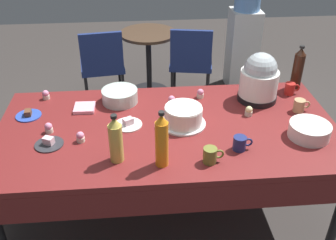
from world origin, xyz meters
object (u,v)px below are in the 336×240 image
at_px(glass_salad_bowl, 120,96).
at_px(water_cooler, 244,38).
at_px(soda_bottle_cola, 298,69).
at_px(dessert_plate_white, 128,124).
at_px(ceramic_snack_bowl, 309,131).
at_px(maroon_chair_right, 191,59).
at_px(cupcake_rose, 80,137).
at_px(coffee_mug_tan, 300,106).
at_px(potluck_table, 168,134).
at_px(round_cafe_table, 149,52).
at_px(dessert_plate_cobalt, 28,115).
at_px(cupcake_lemon, 49,128).
at_px(soda_bottle_orange_juice, 162,141).
at_px(maroon_chair_left, 102,62).
at_px(soda_bottle_ginger_ale, 116,140).
at_px(cupcake_mint, 172,100).
at_px(dessert_plate_charcoal, 49,143).
at_px(coffee_mug_red, 290,89).
at_px(cupcake_berry, 200,94).
at_px(cupcake_cocoa, 249,111).
at_px(cupcake_vanilla, 46,95).
at_px(coffee_mug_navy, 240,143).
at_px(frosted_layer_cake, 183,116).
at_px(coffee_mug_olive, 211,155).
at_px(slow_cooker, 259,79).

distance_m(glass_salad_bowl, water_cooler, 2.11).
bearing_deg(soda_bottle_cola, dessert_plate_white, -161.53).
xyz_separation_m(ceramic_snack_bowl, maroon_chair_right, (-0.47, 1.85, -0.30)).
distance_m(cupcake_rose, coffee_mug_tan, 1.48).
xyz_separation_m(potluck_table, round_cafe_table, (-0.05, 1.88, -0.19)).
height_order(dessert_plate_cobalt, maroon_chair_right, maroon_chair_right).
height_order(glass_salad_bowl, ceramic_snack_bowl, glass_salad_bowl).
xyz_separation_m(potluck_table, cupcake_lemon, (-0.75, 0.00, 0.09)).
xyz_separation_m(soda_bottle_orange_juice, maroon_chair_left, (-0.47, 2.04, -0.42)).
xyz_separation_m(potluck_table, soda_bottle_ginger_ale, (-0.32, -0.32, 0.20)).
xyz_separation_m(cupcake_mint, soda_bottle_orange_juice, (-0.12, -0.66, 0.13)).
distance_m(dessert_plate_charcoal, coffee_mug_tan, 1.66).
bearing_deg(soda_bottle_orange_juice, coffee_mug_red, 36.46).
bearing_deg(cupcake_rose, potluck_table, 12.25).
relative_size(coffee_mug_tan, coffee_mug_red, 1.04).
relative_size(dessert_plate_charcoal, round_cafe_table, 0.24).
bearing_deg(cupcake_berry, glass_salad_bowl, -178.66).
height_order(potluck_table, maroon_chair_left, maroon_chair_left).
xyz_separation_m(soda_bottle_cola, coffee_mug_red, (-0.08, -0.10, -0.11)).
distance_m(cupcake_mint, cupcake_cocoa, 0.54).
bearing_deg(potluck_table, soda_bottle_orange_juice, -100.00).
distance_m(cupcake_vanilla, coffee_mug_navy, 1.45).
height_order(frosted_layer_cake, round_cafe_table, frosted_layer_cake).
bearing_deg(cupcake_lemon, soda_bottle_orange_juice, -29.19).
bearing_deg(glass_salad_bowl, round_cafe_table, 80.20).
relative_size(dessert_plate_white, cupcake_lemon, 2.68).
bearing_deg(coffee_mug_tan, cupcake_lemon, -176.15).
relative_size(soda_bottle_orange_juice, coffee_mug_navy, 2.92).
distance_m(cupcake_cocoa, cupcake_lemon, 1.31).
height_order(cupcake_vanilla, maroon_chair_left, maroon_chair_left).
bearing_deg(dessert_plate_charcoal, cupcake_cocoa, 10.21).
bearing_deg(coffee_mug_olive, cupcake_rose, 160.50).
bearing_deg(dessert_plate_white, potluck_table, -8.55).
xyz_separation_m(dessert_plate_white, coffee_mug_navy, (0.66, -0.32, 0.03)).
height_order(coffee_mug_navy, coffee_mug_tan, coffee_mug_tan).
height_order(slow_cooker, coffee_mug_red, slow_cooker).
relative_size(soda_bottle_cola, maroon_chair_right, 0.40).
bearing_deg(cupcake_cocoa, cupcake_rose, -169.11).
relative_size(soda_bottle_ginger_ale, coffee_mug_red, 2.68).
bearing_deg(cupcake_mint, maroon_chair_left, 113.26).
bearing_deg(frosted_layer_cake, cupcake_berry, 64.32).
relative_size(soda_bottle_ginger_ale, maroon_chair_right, 0.35).
relative_size(cupcake_cocoa, cupcake_rose, 1.00).
relative_size(frosted_layer_cake, water_cooler, 0.24).
xyz_separation_m(potluck_table, cupcake_cocoa, (0.55, 0.09, 0.09)).
xyz_separation_m(dessert_plate_white, coffee_mug_tan, (1.17, 0.08, 0.03)).
xyz_separation_m(ceramic_snack_bowl, maroon_chair_left, (-1.40, 1.85, -0.30)).
bearing_deg(coffee_mug_navy, coffee_mug_olive, -152.16).
relative_size(maroon_chair_left, maroon_chair_right, 1.00).
bearing_deg(soda_bottle_ginger_ale, cupcake_rose, 138.43).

